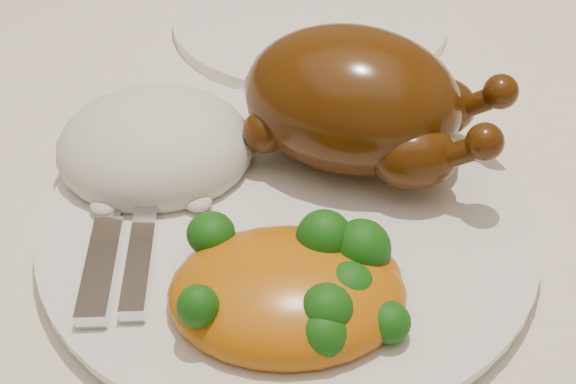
{
  "coord_description": "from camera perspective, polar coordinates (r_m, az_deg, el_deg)",
  "views": [
    {
      "loc": [
        0.13,
        -0.47,
        1.1
      ],
      "look_at": [
        0.16,
        -0.1,
        0.8
      ],
      "focal_mm": 50.0,
      "sensor_mm": 36.0,
      "label": 1
    }
  ],
  "objects": [
    {
      "name": "dining_table",
      "position": [
        0.65,
        -14.79,
        -4.07
      ],
      "size": [
        1.6,
        0.9,
        0.76
      ],
      "color": "brown",
      "rests_on": "floor"
    },
    {
      "name": "tablecloth",
      "position": [
        0.6,
        -15.91,
        1.02
      ],
      "size": [
        1.73,
        1.03,
        0.18
      ],
      "color": "beige",
      "rests_on": "dining_table"
    },
    {
      "name": "dinner_plate",
      "position": [
        0.49,
        -0.0,
        -2.4
      ],
      "size": [
        0.33,
        0.33,
        0.01
      ],
      "primitive_type": "cylinder",
      "rotation": [
        0.0,
        0.0,
        -0.12
      ],
      "color": "white",
      "rests_on": "tablecloth"
    },
    {
      "name": "side_plate",
      "position": [
        0.71,
        1.54,
        12.02
      ],
      "size": [
        0.31,
        0.31,
        0.01
      ],
      "primitive_type": "cylinder",
      "rotation": [
        0.0,
        0.0,
        0.41
      ],
      "color": "white",
      "rests_on": "tablecloth"
    },
    {
      "name": "roast_chicken",
      "position": [
        0.51,
        4.99,
        6.45
      ],
      "size": [
        0.19,
        0.15,
        0.09
      ],
      "rotation": [
        0.0,
        0.0,
        -0.43
      ],
      "color": "#4E2908",
      "rests_on": "dinner_plate"
    },
    {
      "name": "rice_mound",
      "position": [
        0.52,
        -9.41,
        3.13
      ],
      "size": [
        0.13,
        0.11,
        0.07
      ],
      "rotation": [
        0.0,
        0.0,
        -0.0
      ],
      "color": "white",
      "rests_on": "dinner_plate"
    },
    {
      "name": "mac_and_cheese",
      "position": [
        0.42,
        1.04,
        -6.76
      ],
      "size": [
        0.13,
        0.11,
        0.05
      ],
      "rotation": [
        0.0,
        0.0,
        -0.06
      ],
      "color": "#C7620C",
      "rests_on": "dinner_plate"
    },
    {
      "name": "cutlery",
      "position": [
        0.47,
        -11.6,
        -2.87
      ],
      "size": [
        0.04,
        0.19,
        0.01
      ],
      "rotation": [
        0.0,
        0.0,
        -0.03
      ],
      "color": "silver",
      "rests_on": "dinner_plate"
    }
  ]
}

